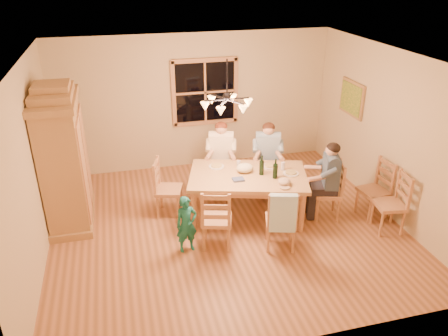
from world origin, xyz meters
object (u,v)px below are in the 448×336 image
object	(u,v)px
armoire	(64,161)
chair_end_left	(169,198)
chair_near_right	(280,229)
adult_plaid_man	(268,149)
chair_far_right	(266,175)
child	(187,224)
chandelier	(227,103)
adult_slate_man	(330,171)
chair_near_left	(217,228)
wine_bottle_a	(262,165)
wine_bottle_b	(275,169)
chair_end_right	(326,200)
adult_woman	(221,148)
chair_spare_front	(388,213)
chair_far_left	(221,175)
dining_table	(248,180)
chair_spare_back	(372,199)

from	to	relation	value
armoire	chair_end_left	distance (m)	1.77
chair_near_right	adult_plaid_man	xyz separation A→B (m)	(0.40, 1.75, 0.54)
chair_far_right	child	world-z (taller)	chair_far_right
chandelier	adult_slate_man	xyz separation A→B (m)	(1.69, -0.12, -1.24)
chair_near_left	adult_slate_man	distance (m)	2.07
chair_far_right	adult_plaid_man	bearing A→B (deg)	-73.74
wine_bottle_a	wine_bottle_b	xyz separation A→B (m)	(0.17, -0.17, 0.00)
chair_end_right	adult_woman	distance (m)	2.07
chandelier	chair_spare_front	xyz separation A→B (m)	(2.45, -0.73, -1.77)
chair_near_left	chair_near_right	bearing A→B (deg)	-0.00
armoire	chair_far_right	xyz separation A→B (m)	(3.45, 0.15, -0.75)
adult_slate_man	chair_end_right	bearing A→B (deg)	106.26
adult_woman	chair_spare_front	xyz separation A→B (m)	(2.23, -1.97, -0.54)
chair_far_right	armoire	bearing A→B (deg)	18.77
armoire	adult_woman	bearing A→B (deg)	8.33
chair_far_left	chair_spare_front	distance (m)	2.97
adult_slate_man	wine_bottle_b	size ratio (longest dim) A/B	2.65
chair_end_left	wine_bottle_b	world-z (taller)	wine_bottle_b
dining_table	adult_slate_man	bearing A→B (deg)	-16.26
chandelier	chair_far_right	bearing A→B (deg)	44.32
wine_bottle_a	adult_slate_man	bearing A→B (deg)	-16.89
wine_bottle_b	wine_bottle_a	bearing A→B (deg)	134.40
wine_bottle_b	chair_far_right	bearing A→B (deg)	77.16
chair_near_right	adult_woman	size ratio (longest dim) A/B	1.13
chair_end_left	dining_table	bearing A→B (deg)	90.00
chair_end_left	chair_spare_back	world-z (taller)	same
chandelier	adult_woman	xyz separation A→B (m)	(0.22, 1.24, -1.24)
chair_spare_back	chair_near_left	bearing A→B (deg)	88.36
dining_table	chair_near_right	bearing A→B (deg)	-78.37
dining_table	chair_end_right	xyz separation A→B (m)	(1.26, -0.37, -0.36)
chandelier	adult_woman	world-z (taller)	chandelier
chair_near_right	adult_plaid_man	size ratio (longest dim) A/B	1.13
chair_far_left	chair_near_right	xyz separation A→B (m)	(0.41, -1.98, 0.00)
dining_table	wine_bottle_b	xyz separation A→B (m)	(0.38, -0.22, 0.26)
wine_bottle_b	chair_end_left	bearing A→B (deg)	160.23
armoire	chair_far_left	size ratio (longest dim) A/B	2.32
dining_table	chair_end_left	bearing A→B (deg)	163.74
dining_table	wine_bottle_a	world-z (taller)	wine_bottle_a
chair_end_left	chair_near_right	bearing A→B (deg)	63.43
adult_woman	chair_far_left	bearing A→B (deg)	16.26
chair_far_left	adult_plaid_man	distance (m)	1.00
dining_table	chair_spare_front	size ratio (longest dim) A/B	2.16
chair_end_left	wine_bottle_a	xyz separation A→B (m)	(1.47, -0.42, 0.62)
chandelier	dining_table	bearing A→B (deg)	30.46
adult_plaid_man	chair_spare_back	distance (m)	1.99
wine_bottle_b	chair_spare_back	xyz separation A→B (m)	(1.64, -0.31, -0.62)
chair_far_right	adult_plaid_man	xyz separation A→B (m)	(0.00, 0.00, 0.54)
wine_bottle_a	chair_spare_back	bearing A→B (deg)	-14.81
chair_end_right	adult_slate_man	world-z (taller)	adult_slate_man
chair_end_right	adult_slate_man	size ratio (longest dim) A/B	1.13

